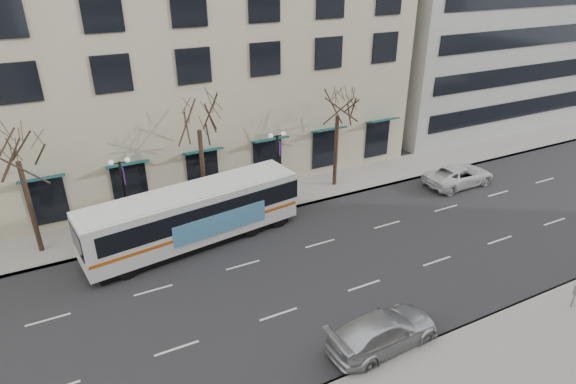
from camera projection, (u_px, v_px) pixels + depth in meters
ground at (259, 288)px, 25.12m from camera, size 160.00×160.00×0.00m
sidewalk_far at (273, 197)px, 34.30m from camera, size 80.00×4.00×0.15m
building_hotel at (117, 9)px, 35.80m from camera, size 40.00×20.00×24.00m
tree_far_left at (14, 145)px, 25.16m from camera, size 3.60×3.60×8.34m
tree_far_mid at (198, 115)px, 29.10m from camera, size 3.60×3.60×8.55m
tree_far_right at (338, 102)px, 33.34m from camera, size 3.60×3.60×8.06m
lamp_post_left at (125, 194)px, 28.36m from camera, size 1.22×0.45×5.21m
lamp_post_right at (277, 164)px, 32.39m from camera, size 1.22×0.45×5.21m
city_bus at (195, 214)px, 28.29m from camera, size 13.23×4.56×3.52m
silver_car at (384, 331)px, 21.13m from camera, size 5.51×2.50×1.56m
white_pickup at (459, 175)px, 36.06m from camera, size 5.60×2.66×1.54m
pay_station at (576, 291)px, 23.13m from camera, size 0.32×0.25×1.32m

